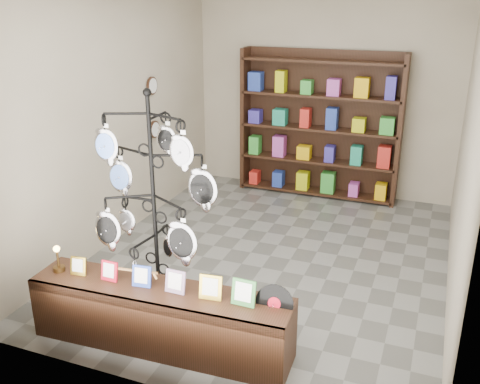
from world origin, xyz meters
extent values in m
plane|color=slate|center=(0.00, 0.00, 0.00)|extent=(5.00, 5.00, 0.00)
plane|color=#B9AD95|center=(0.00, 2.50, 1.50)|extent=(4.00, 0.00, 4.00)
plane|color=#B9AD95|center=(0.00, -2.50, 1.50)|extent=(4.00, 0.00, 4.00)
plane|color=#B9AD95|center=(-2.00, 0.00, 1.50)|extent=(0.00, 5.00, 5.00)
plane|color=#B9AD95|center=(2.00, 0.00, 1.50)|extent=(0.00, 5.00, 5.00)
cylinder|color=black|center=(-0.56, -1.67, 0.02)|extent=(0.48, 0.48, 0.03)
cylinder|color=black|center=(-0.56, -1.67, 1.09)|extent=(0.04, 0.04, 2.18)
sphere|color=black|center=(-0.56, -1.67, 2.20)|extent=(0.07, 0.07, 0.07)
ellipsoid|color=silver|center=(-0.57, -1.44, 0.69)|extent=(0.12, 0.04, 0.23)
cube|color=#A37444|center=(-0.61, -1.98, 0.70)|extent=(0.41, 0.07, 0.04)
cube|color=black|center=(-0.36, -2.00, 0.29)|extent=(2.37, 0.59, 0.58)
cube|color=yellow|center=(-1.16, -2.04, 0.66)|extent=(0.15, 0.06, 0.17)
cube|color=#B20E21|center=(-0.84, -2.02, 0.67)|extent=(0.16, 0.06, 0.18)
cube|color=#263FA5|center=(-0.52, -2.01, 0.67)|extent=(0.17, 0.07, 0.19)
cube|color=#E54C33|center=(-0.20, -1.99, 0.68)|extent=(0.18, 0.07, 0.20)
cube|color=yellow|center=(0.12, -1.98, 0.68)|extent=(0.19, 0.07, 0.21)
cube|color=#337233|center=(0.40, -1.96, 0.69)|extent=(0.21, 0.07, 0.22)
cylinder|color=black|center=(0.65, -1.90, 0.61)|extent=(0.32, 0.09, 0.31)
cylinder|color=#B20E21|center=(0.65, -1.90, 0.61)|extent=(0.11, 0.03, 0.11)
cylinder|color=#493114|center=(-1.38, -2.05, 0.60)|extent=(0.11, 0.11, 0.04)
cylinder|color=#493114|center=(-1.38, -2.05, 0.69)|extent=(0.02, 0.02, 0.15)
sphere|color=#FFBF59|center=(-1.38, -2.05, 0.80)|extent=(0.06, 0.06, 0.06)
cube|color=black|center=(0.00, 2.44, 1.10)|extent=(2.40, 0.04, 2.20)
cube|color=black|center=(-1.18, 2.28, 1.10)|extent=(0.06, 0.36, 2.20)
cube|color=black|center=(1.18, 2.28, 1.10)|extent=(0.06, 0.36, 2.20)
cube|color=black|center=(0.00, 2.28, 0.05)|extent=(2.36, 0.36, 0.04)
cube|color=black|center=(0.00, 2.28, 0.55)|extent=(2.36, 0.36, 0.03)
cube|color=black|center=(0.00, 2.28, 1.05)|extent=(2.36, 0.36, 0.04)
cube|color=black|center=(0.00, 2.28, 1.55)|extent=(2.36, 0.36, 0.04)
cube|color=black|center=(0.00, 2.28, 2.05)|extent=(2.36, 0.36, 0.04)
cylinder|color=black|center=(-1.97, 0.80, 1.80)|extent=(0.03, 0.24, 0.24)
cylinder|color=black|center=(-1.97, 0.80, 1.20)|extent=(0.03, 0.24, 0.24)
camera|label=1|loc=(1.74, -5.49, 2.98)|focal=40.00mm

